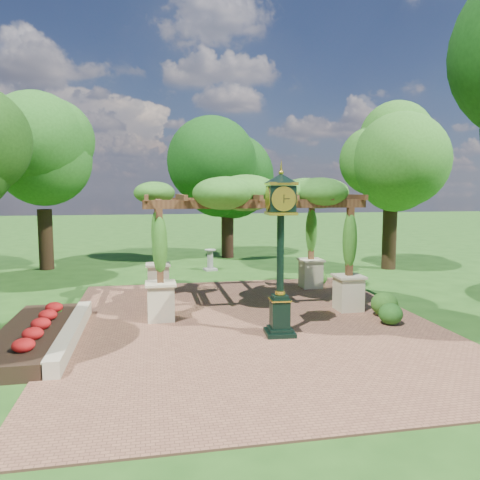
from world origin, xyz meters
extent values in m
plane|color=#1E4714|center=(0.00, 0.00, 0.00)|extent=(120.00, 120.00, 0.00)
cube|color=brown|center=(0.00, 1.00, 0.02)|extent=(10.00, 12.00, 0.04)
cube|color=#C6B793|center=(-4.60, 0.50, 0.20)|extent=(0.35, 5.00, 0.40)
cube|color=red|center=(-5.50, 0.50, 0.18)|extent=(1.50, 5.00, 0.36)
cube|color=black|center=(0.53, -0.08, 0.09)|extent=(0.77, 0.77, 0.11)
cube|color=black|center=(0.53, -0.08, 0.58)|extent=(0.48, 0.48, 0.82)
cube|color=gold|center=(0.53, -0.08, 0.95)|extent=(0.54, 0.54, 0.04)
cylinder|color=black|center=(0.53, -0.08, 2.13)|extent=(0.19, 0.19, 2.09)
cube|color=black|center=(0.53, -0.08, 3.49)|extent=(0.68, 0.68, 0.64)
cylinder|color=white|center=(0.51, -0.41, 3.49)|extent=(0.55, 0.06, 0.54)
cone|color=black|center=(0.53, -0.08, 3.99)|extent=(0.87, 0.87, 0.23)
sphere|color=gold|center=(0.53, -0.08, 4.13)|extent=(0.13, 0.13, 0.13)
cube|color=beige|center=(-2.40, 1.88, 0.55)|extent=(0.74, 0.74, 1.02)
cube|color=#53321C|center=(-2.40, 1.88, 2.16)|extent=(0.18, 0.18, 2.09)
cube|color=beige|center=(3.26, 1.90, 0.55)|extent=(0.74, 0.74, 1.02)
cube|color=#53321C|center=(3.26, 1.90, 2.16)|extent=(0.18, 0.18, 2.09)
cube|color=beige|center=(-2.41, 5.28, 0.55)|extent=(0.74, 0.74, 1.02)
cube|color=#53321C|center=(-2.41, 5.28, 2.16)|extent=(0.18, 0.18, 2.09)
cube|color=beige|center=(3.25, 5.30, 0.55)|extent=(0.74, 0.74, 1.02)
cube|color=#53321C|center=(3.25, 5.30, 2.16)|extent=(0.18, 0.18, 2.09)
cube|color=#53321C|center=(0.43, 1.89, 3.30)|extent=(6.57, 0.18, 0.25)
cube|color=#53321C|center=(0.42, 5.29, 3.30)|extent=(6.57, 0.18, 0.25)
ellipsoid|color=#2C621C|center=(0.43, 3.59, 3.61)|extent=(6.58, 4.10, 1.13)
cube|color=gray|center=(0.03, 9.93, 0.05)|extent=(0.63, 0.63, 0.10)
cylinder|color=gray|center=(0.03, 9.93, 0.49)|extent=(0.32, 0.32, 0.88)
cylinder|color=gray|center=(0.03, 9.93, 0.95)|extent=(0.60, 0.60, 0.05)
ellipsoid|color=#205217|center=(3.76, 0.23, 0.33)|extent=(0.78, 0.78, 0.58)
ellipsoid|color=#295919|center=(4.02, 1.07, 0.39)|extent=(0.94, 0.94, 0.70)
ellipsoid|color=#2D5E1B|center=(3.69, 5.61, 0.33)|extent=(0.84, 0.84, 0.58)
cylinder|color=#301F13|center=(-7.44, 11.69, 1.40)|extent=(0.65, 0.65, 2.81)
ellipsoid|color=#225618|center=(-7.44, 11.69, 5.03)|extent=(4.07, 4.07, 4.44)
cylinder|color=black|center=(1.50, 13.95, 1.38)|extent=(0.67, 0.67, 2.75)
ellipsoid|color=#10380E|center=(1.50, 13.95, 4.93)|extent=(4.48, 4.48, 4.35)
cylinder|color=#302112|center=(8.34, 8.81, 1.56)|extent=(0.65, 0.65, 3.12)
ellipsoid|color=#2A601B|center=(8.34, 8.81, 5.58)|extent=(4.03, 4.03, 4.93)
camera|label=1|loc=(-2.64, -11.24, 3.71)|focal=35.00mm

